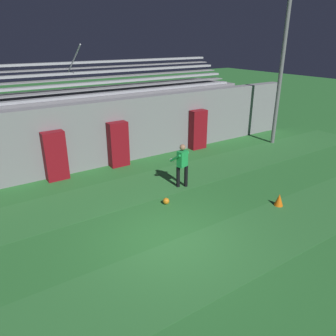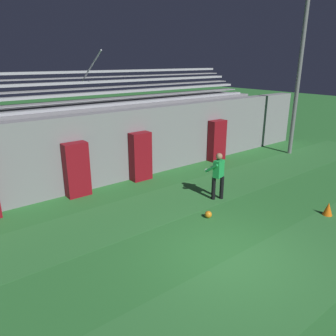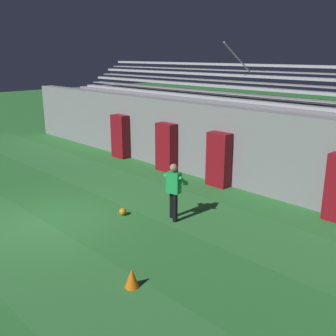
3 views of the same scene
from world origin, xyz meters
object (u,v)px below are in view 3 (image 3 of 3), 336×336
object	(u,v)px
padding_pillar_gate_right	(219,160)
goalkeeper	(174,188)
padding_pillar_gate_left	(166,147)
traffic_cone	(132,278)
padding_pillar_far_left	(120,136)
soccer_ball	(123,212)

from	to	relation	value
padding_pillar_gate_right	goalkeeper	distance (m)	3.43
padding_pillar_gate_left	traffic_cone	xyz separation A→B (m)	(5.52, -6.33, -0.76)
padding_pillar_gate_left	goalkeeper	world-z (taller)	padding_pillar_gate_left
padding_pillar_far_left	soccer_ball	xyz separation A→B (m)	(5.44, -4.15, -0.86)
goalkeeper	soccer_ball	world-z (taller)	goalkeeper
padding_pillar_gate_left	traffic_cone	size ratio (longest dim) A/B	4.63
padding_pillar_gate_right	traffic_cone	size ratio (longest dim) A/B	4.63
padding_pillar_far_left	traffic_cone	bearing A→B (deg)	-36.57
soccer_ball	padding_pillar_gate_right	bearing A→B (deg)	86.36
soccer_ball	traffic_cone	xyz separation A→B (m)	(3.09, -2.18, 0.10)
padding_pillar_gate_left	goalkeeper	bearing A→B (deg)	-41.59
padding_pillar_gate_left	soccer_ball	bearing A→B (deg)	-59.66
padding_pillar_gate_left	traffic_cone	distance (m)	8.43
soccer_ball	padding_pillar_gate_left	bearing A→B (deg)	120.34
padding_pillar_gate_right	traffic_cone	distance (m)	6.97
goalkeeper	traffic_cone	world-z (taller)	goalkeeper
padding_pillar_far_left	soccer_ball	bearing A→B (deg)	-37.33
padding_pillar_far_left	traffic_cone	distance (m)	10.64
padding_pillar_gate_right	padding_pillar_gate_left	bearing A→B (deg)	180.00
goalkeeper	soccer_ball	distance (m)	1.75
padding_pillar_gate_left	padding_pillar_gate_right	xyz separation A→B (m)	(2.69, 0.00, 0.00)
padding_pillar_gate_right	padding_pillar_far_left	world-z (taller)	same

